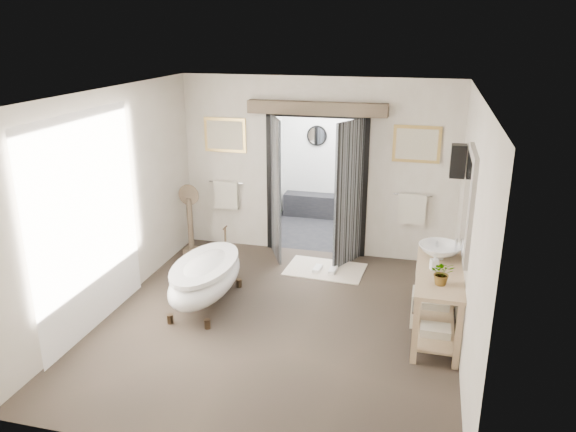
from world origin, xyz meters
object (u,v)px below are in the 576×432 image
(basin, at_px, (440,252))
(vanity, at_px, (435,296))
(rug, at_px, (325,269))
(clawfoot_tub, at_px, (206,276))

(basin, bearing_deg, vanity, -91.67)
(rug, height_order, basin, basin)
(vanity, bearing_deg, basin, 87.61)
(clawfoot_tub, relative_size, basin, 3.24)
(rug, distance_m, basin, 2.24)
(vanity, height_order, basin, basin)
(clawfoot_tub, distance_m, rug, 2.09)
(rug, relative_size, basin, 2.24)
(clawfoot_tub, relative_size, vanity, 1.08)
(clawfoot_tub, bearing_deg, basin, 6.73)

